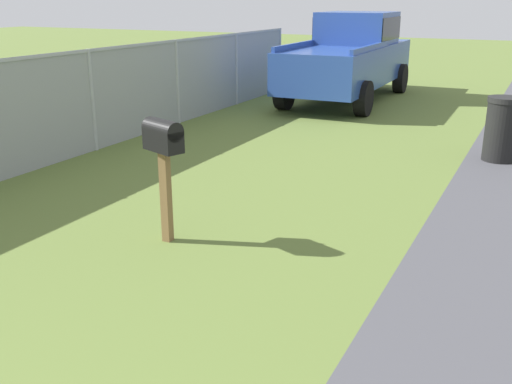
% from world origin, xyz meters
% --- Properties ---
extents(mailbox, '(0.34, 0.49, 1.29)m').
position_xyz_m(mailbox, '(6.01, 1.09, 1.02)').
color(mailbox, brown).
rests_on(mailbox, ground).
extents(pickup_truck, '(5.52, 2.18, 2.09)m').
position_xyz_m(pickup_truck, '(15.53, 2.20, 1.10)').
color(pickup_truck, '#284793').
rests_on(pickup_truck, ground).
extents(trash_bin, '(0.53, 0.53, 0.99)m').
position_xyz_m(trash_bin, '(10.97, -1.72, 0.50)').
color(trash_bin, black).
rests_on(trash_bin, ground).
extents(fence_section, '(14.95, 0.07, 1.65)m').
position_xyz_m(fence_section, '(8.68, 4.37, 0.89)').
color(fence_section, '#9EA3A8').
rests_on(fence_section, ground).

